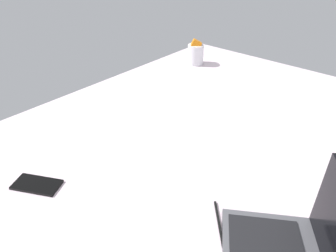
% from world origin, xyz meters
% --- Properties ---
extents(bed_mattress, '(1.80, 1.40, 0.18)m').
position_xyz_m(bed_mattress, '(0.00, 0.00, 0.09)').
color(bed_mattress, silver).
rests_on(bed_mattress, ground).
extents(snack_cup, '(0.09, 0.09, 0.15)m').
position_xyz_m(snack_cup, '(-0.57, -0.49, 0.24)').
color(snack_cup, silver).
rests_on(snack_cup, bed_mattress).
extents(cell_phone, '(0.13, 0.16, 0.01)m').
position_xyz_m(cell_phone, '(0.55, -0.24, 0.18)').
color(cell_phone, black).
rests_on(cell_phone, bed_mattress).
extents(charger_cable, '(0.13, 0.12, 0.01)m').
position_xyz_m(charger_cable, '(0.32, 0.25, 0.18)').
color(charger_cable, black).
rests_on(charger_cable, bed_mattress).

